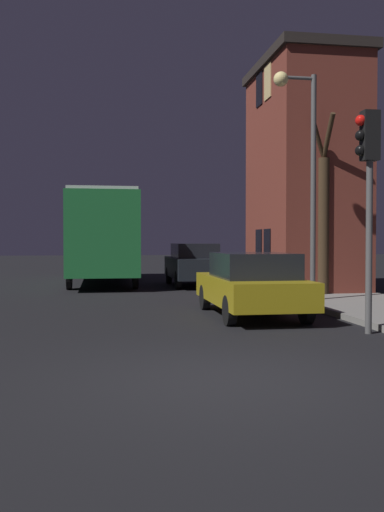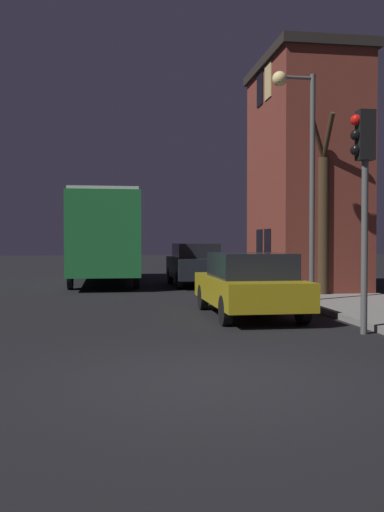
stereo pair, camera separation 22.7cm
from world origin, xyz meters
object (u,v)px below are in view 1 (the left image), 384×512
object	(u,v)px
streetlamp	(302,149)
bare_tree	(324,215)
traffic_light	(368,174)
car_mid_lane	(194,264)
bus	(102,231)
car_near_lane	(252,283)

from	to	relation	value
streetlamp	bare_tree	size ratio (longest dim) A/B	1.15
traffic_light	car_mid_lane	xyz separation A→B (m)	(-1.36, 11.27, -2.09)
bare_tree	car_mid_lane	distance (m)	6.11
streetlamp	car_mid_lane	xyz separation A→B (m)	(-1.81, 6.62, -3.28)
traffic_light	bare_tree	bearing A→B (deg)	74.78
streetlamp	traffic_light	world-z (taller)	streetlamp
bus	car_mid_lane	size ratio (longest dim) A/B	2.18
bare_tree	traffic_light	bearing A→B (deg)	-105.22
streetlamp	car_mid_lane	bearing A→B (deg)	105.26
bare_tree	bus	bearing A→B (deg)	131.81
bare_tree	car_near_lane	size ratio (longest dim) A/B	1.24
traffic_light	car_near_lane	distance (m)	3.71
car_near_lane	car_mid_lane	xyz separation A→B (m)	(0.10, 8.63, 0.08)
traffic_light	bare_tree	xyz separation A→B (m)	(1.69, 6.23, -0.47)
streetlamp	bus	distance (m)	10.38
traffic_light	car_mid_lane	distance (m)	11.54
traffic_light	bus	bearing A→B (deg)	109.42
bare_tree	car_mid_lane	world-z (taller)	bare_tree
streetlamp	bus	world-z (taller)	streetlamp
bare_tree	car_near_lane	xyz separation A→B (m)	(-3.15, -3.59, -1.70)
streetlamp	traffic_light	bearing A→B (deg)	-95.54
car_near_lane	streetlamp	bearing A→B (deg)	46.47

